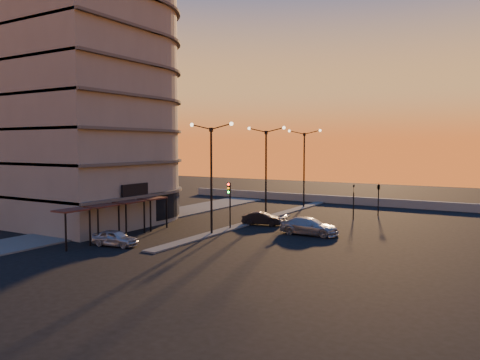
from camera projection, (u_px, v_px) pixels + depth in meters
name	position (u px, v px, depth m)	size (l,w,h in m)	color
ground	(212.00, 234.00, 39.88)	(120.00, 120.00, 0.00)	black
sidewalk_west	(150.00, 218.00, 48.65)	(5.00, 40.00, 0.12)	#494846
median	(266.00, 218.00, 48.45)	(1.20, 36.00, 0.12)	#494846
parapet	(336.00, 200.00, 61.13)	(44.00, 0.50, 1.00)	slate
building	(94.00, 102.00, 46.15)	(14.35, 17.08, 25.00)	slate
streetlamp_near	(211.00, 169.00, 39.47)	(4.32, 0.32, 9.51)	black
streetlamp_mid	(266.00, 165.00, 48.04)	(4.32, 0.32, 9.51)	black
streetlamp_far	(304.00, 162.00, 56.62)	(4.32, 0.32, 9.51)	black
traffic_light_main	(229.00, 198.00, 42.13)	(0.28, 0.44, 4.25)	black
signal_east_a	(354.00, 201.00, 47.67)	(0.13, 0.16, 3.60)	black
signal_east_b	(379.00, 187.00, 50.25)	(0.42, 1.99, 3.60)	black
car_hatchback	(115.00, 238.00, 35.26)	(1.46, 3.62, 1.23)	#AAADB2
car_sedan	(262.00, 219.00, 44.53)	(1.30, 3.74, 1.23)	black
car_wagon	(309.00, 226.00, 39.72)	(2.05, 5.03, 1.46)	#9FA1A6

